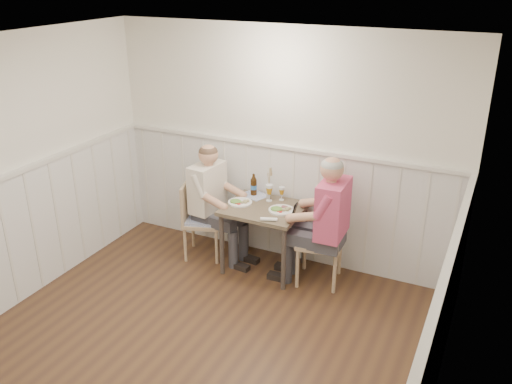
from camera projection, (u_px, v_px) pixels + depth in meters
ground_plane at (175, 371)px, 4.53m from camera, size 4.50×4.50×0.00m
room_shell at (163, 206)px, 3.94m from camera, size 4.04×4.54×2.60m
wainscot at (213, 262)px, 4.84m from camera, size 4.00×4.49×1.34m
dining_table at (264, 216)px, 5.83m from camera, size 0.82×0.70×0.75m
chair_right at (326, 238)px, 5.62m from camera, size 0.52×0.52×0.96m
chair_left at (199, 217)px, 6.17m from camera, size 0.53×0.53×0.90m
man_in_pink at (327, 233)px, 5.52m from camera, size 0.68×0.47×1.45m
diner_cream at (211, 210)px, 6.13m from camera, size 0.67×0.46×1.37m
plate_man at (280, 209)px, 5.68m from camera, size 0.27×0.27×0.07m
plate_diner at (239, 201)px, 5.87m from camera, size 0.26×0.26×0.07m
beer_glass_a at (282, 191)px, 5.92m from camera, size 0.06×0.06×0.15m
beer_glass_b at (269, 190)px, 5.88m from camera, size 0.08×0.08×0.19m
beer_bottle at (254, 186)px, 6.04m from camera, size 0.07×0.07×0.25m
rolled_napkin at (269, 219)px, 5.46m from camera, size 0.17×0.09×0.04m
grass_vase at (268, 184)px, 5.94m from camera, size 0.04×0.04×0.38m
gingham_mat at (255, 195)px, 6.08m from camera, size 0.34×0.30×0.01m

